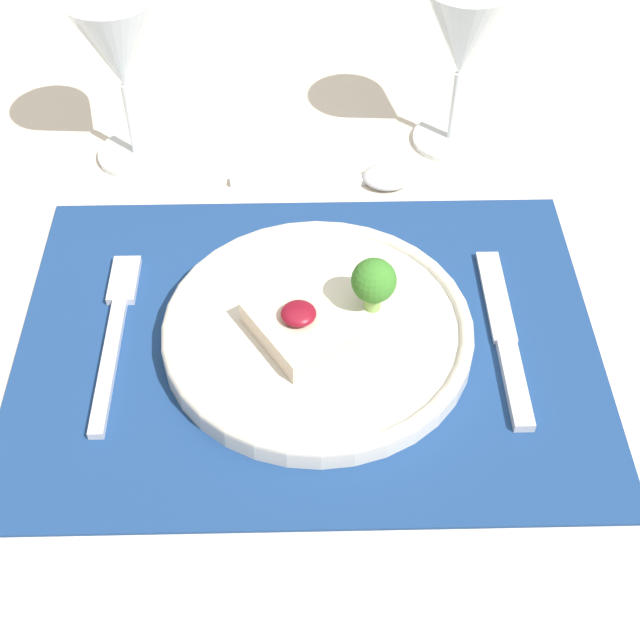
% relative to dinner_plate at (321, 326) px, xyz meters
% --- Properties ---
extents(dining_table, '(1.11, 1.20, 0.73)m').
position_rel_dinner_plate_xyz_m(dining_table, '(-0.01, -0.00, -0.10)').
color(dining_table, beige).
rests_on(dining_table, ground_plane).
extents(placemat, '(0.48, 0.35, 0.00)m').
position_rel_dinner_plate_xyz_m(placemat, '(-0.01, -0.00, -0.01)').
color(placemat, navy).
rests_on(placemat, dining_table).
extents(dinner_plate, '(0.26, 0.26, 0.07)m').
position_rel_dinner_plate_xyz_m(dinner_plate, '(0.00, 0.00, 0.00)').
color(dinner_plate, silver).
rests_on(dinner_plate, placemat).
extents(fork, '(0.02, 0.19, 0.01)m').
position_rel_dinner_plate_xyz_m(fork, '(-0.17, 0.01, -0.01)').
color(fork, silver).
rests_on(fork, placemat).
extents(knife, '(0.02, 0.19, 0.01)m').
position_rel_dinner_plate_xyz_m(knife, '(0.15, -0.02, -0.01)').
color(knife, silver).
rests_on(knife, placemat).
extents(spoon, '(0.18, 0.04, 0.01)m').
position_rel_dinner_plate_xyz_m(spoon, '(0.05, 0.21, -0.01)').
color(spoon, silver).
rests_on(spoon, dining_table).
extents(wine_glass_near, '(0.09, 0.09, 0.17)m').
position_rel_dinner_plate_xyz_m(wine_glass_near, '(0.14, 0.27, 0.10)').
color(wine_glass_near, white).
rests_on(wine_glass_near, dining_table).
extents(wine_glass_far, '(0.09, 0.09, 0.17)m').
position_rel_dinner_plate_xyz_m(wine_glass_far, '(-0.18, 0.25, 0.10)').
color(wine_glass_far, white).
rests_on(wine_glass_far, dining_table).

